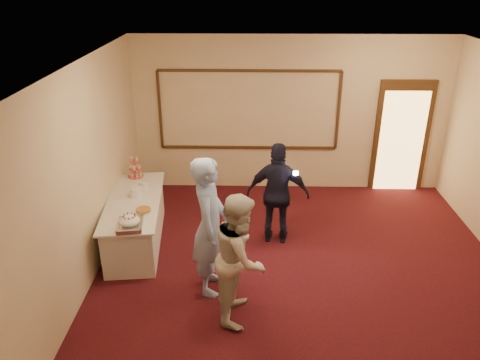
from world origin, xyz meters
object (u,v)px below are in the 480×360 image
Objects in this scene: buffet_table at (136,221)px; cupcake_stand at (135,169)px; man at (210,226)px; guest at (278,194)px; woman at (240,257)px; pavlova_tray at (130,222)px; plate_stack_a at (136,193)px; tart at (143,210)px; plate_stack_b at (144,185)px.

buffet_table is 1.05m from cupcake_stand.
man is 1.59m from guest.
woman is at bearing -137.50° from man.
buffet_table is at bearing 9.86° from guest.
plate_stack_a is (-0.12, 0.93, 0.00)m from pavlova_tray.
tart is 0.15× the size of guest.
plate_stack_b reaches higher than tart.
tart is 1.94m from woman.
woman is at bearing 79.50° from guest.
pavlova_tray is 0.30× the size of guest.
cupcake_stand reaches higher than pavlova_tray.
man reaches higher than tart.
plate_stack_a is (0.19, -0.79, -0.06)m from cupcake_stand.
cupcake_stand is 0.57m from plate_stack_b.
cupcake_stand is 2.36× the size of plate_stack_b.
cupcake_stand is at bearing 116.74° from plate_stack_b.
plate_stack_a reaches higher than plate_stack_b.
plate_stack_a is at bearing 7.32° from guest.
woman is at bearing -44.05° from buffet_table.
buffet_table is at bearing 52.43° from man.
buffet_table is 8.63× the size of tart.
woman is (1.56, -0.82, 0.00)m from pavlova_tray.
buffet_table is 13.03× the size of plate_stack_b.
guest reaches higher than plate_stack_a.
tart is at bearing -72.50° from cupcake_stand.
buffet_table is 0.96m from pavlova_tray.
tart is at bearing 55.80° from woman.
buffet_table is at bearing 52.54° from woman.
cupcake_stand is 0.23× the size of woman.
man reaches higher than guest.
woman is (0.41, -0.51, -0.13)m from man.
cupcake_stand is 2.55m from guest.
cupcake_stand is at bearing 100.38° from buffet_table.
pavlova_tray is 1.22m from plate_stack_b.
plate_stack_a is at bearing 97.35° from pavlova_tray.
plate_stack_b is 2.61m from woman.
pavlova_tray is 3.01× the size of plate_stack_b.
buffet_table is 2.42m from woman.
pavlova_tray is 1.99× the size of tart.
plate_stack_b is 0.10× the size of guest.
guest is at bearing 14.04° from tart.
buffet_table is 1.82m from man.
buffet_table is 11.52× the size of plate_stack_a.
man is at bearing 59.31° from guest.
pavlova_tray is 0.26× the size of man.
plate_stack_a is 0.11× the size of woman.
buffet_table is 0.61m from tart.
guest is at bearing -10.74° from woman.
woman reaches higher than guest.
cupcake_stand is (-0.31, 1.73, 0.07)m from pavlova_tray.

